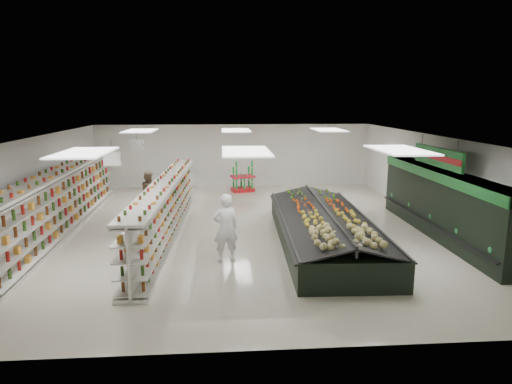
{
  "coord_description": "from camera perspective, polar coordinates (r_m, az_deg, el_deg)",
  "views": [
    {
      "loc": [
        -0.6,
        -15.47,
        4.45
      ],
      "look_at": [
        0.57,
        0.12,
        1.27
      ],
      "focal_mm": 32.0,
      "sensor_mm": 36.0,
      "label": 1
    }
  ],
  "objects": [
    {
      "name": "shopper_background",
      "position": [
        18.45,
        -13.15,
        -0.07
      ],
      "size": [
        0.55,
        0.85,
        1.69
      ],
      "primitive_type": "imported",
      "rotation": [
        0.0,
        0.0,
        1.52
      ],
      "color": "tan",
      "rests_on": "floor"
    },
    {
      "name": "soda_endcap",
      "position": [
        22.35,
        -1.67,
        1.79
      ],
      "size": [
        1.25,
        1.0,
        1.41
      ],
      "rotation": [
        0.0,
        0.0,
        0.25
      ],
      "color": "#B11419",
      "rests_on": "floor"
    },
    {
      "name": "aisle_sign_near",
      "position": [
        13.95,
        -17.56,
        3.97
      ],
      "size": [
        0.52,
        0.06,
        0.75
      ],
      "color": "white",
      "rests_on": "ceiling"
    },
    {
      "name": "floor",
      "position": [
        16.11,
        -1.99,
        -4.54
      ],
      "size": [
        16.0,
        16.0,
        0.0
      ],
      "primitive_type": "plane",
      "color": "beige",
      "rests_on": "ground"
    },
    {
      "name": "gondola_center",
      "position": [
        15.33,
        -11.15,
        -2.35
      ],
      "size": [
        1.2,
        10.55,
        1.82
      ],
      "rotation": [
        0.0,
        0.0,
        -0.04
      ],
      "color": "silver",
      "rests_on": "floor"
    },
    {
      "name": "produce_wall_case",
      "position": [
        16.01,
        22.28,
        -0.93
      ],
      "size": [
        0.93,
        8.0,
        2.2
      ],
      "color": "black",
      "rests_on": "floor"
    },
    {
      "name": "wall_front",
      "position": [
        8.02,
        0.3,
        -9.32
      ],
      "size": [
        14.0,
        0.02,
        3.2
      ],
      "primitive_type": "cube",
      "color": "white",
      "rests_on": "floor"
    },
    {
      "name": "wall_back",
      "position": [
        23.65,
        -2.81,
        4.57
      ],
      "size": [
        14.0,
        0.02,
        3.2
      ],
      "primitive_type": "cube",
      "color": "white",
      "rests_on": "floor"
    },
    {
      "name": "gondola_left",
      "position": [
        17.13,
        -23.03,
        -1.19
      ],
      "size": [
        1.18,
        12.05,
        2.08
      ],
      "rotation": [
        0.0,
        0.0,
        0.02
      ],
      "color": "silver",
      "rests_on": "floor"
    },
    {
      "name": "hortifruti_banner",
      "position": [
        15.66,
        21.73,
        4.09
      ],
      "size": [
        0.12,
        3.2,
        0.95
      ],
      "color": "#1D6E2B",
      "rests_on": "ceiling"
    },
    {
      "name": "wall_right",
      "position": [
        17.47,
        21.58,
        1.3
      ],
      "size": [
        0.02,
        16.0,
        3.2
      ],
      "primitive_type": "cube",
      "color": "white",
      "rests_on": "floor"
    },
    {
      "name": "ceiling",
      "position": [
        15.53,
        -2.07,
        6.88
      ],
      "size": [
        14.0,
        16.0,
        0.02
      ],
      "primitive_type": "cube",
      "color": "white",
      "rests_on": "wall_back"
    },
    {
      "name": "wall_left",
      "position": [
        16.98,
        -26.36,
        0.63
      ],
      "size": [
        0.02,
        16.0,
        3.2
      ],
      "primitive_type": "cube",
      "color": "white",
      "rests_on": "floor"
    },
    {
      "name": "produce_island",
      "position": [
        14.44,
        8.53,
        -4.37
      ],
      "size": [
        3.11,
        7.95,
        1.17
      ],
      "rotation": [
        0.0,
        0.0,
        -0.03
      ],
      "color": "black",
      "rests_on": "floor"
    },
    {
      "name": "shopper_main",
      "position": [
        12.66,
        -3.84,
        -4.51
      ],
      "size": [
        0.8,
        0.64,
        1.93
      ],
      "primitive_type": "imported",
      "rotation": [
        0.0,
        0.0,
        3.42
      ],
      "color": "silver",
      "rests_on": "floor"
    },
    {
      "name": "aisle_sign_far",
      "position": [
        17.84,
        -14.67,
        5.67
      ],
      "size": [
        0.52,
        0.06,
        0.75
      ],
      "color": "white",
      "rests_on": "ceiling"
    }
  ]
}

